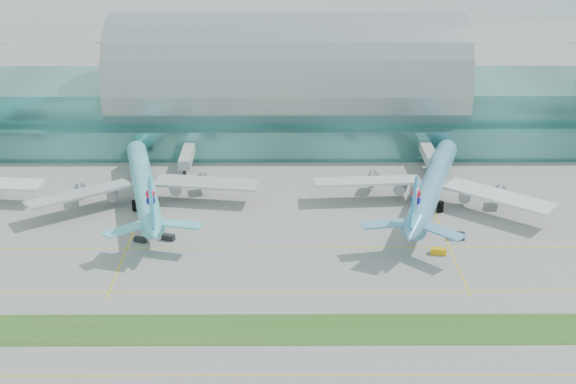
{
  "coord_description": "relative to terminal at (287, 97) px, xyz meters",
  "views": [
    {
      "loc": [
        -0.9,
        -140.25,
        89.17
      ],
      "look_at": [
        0.0,
        55.0,
        9.0
      ],
      "focal_mm": 50.0,
      "sensor_mm": 36.0,
      "label": 1
    }
  ],
  "objects": [
    {
      "name": "ground",
      "position": [
        -0.01,
        -128.79,
        -14.23
      ],
      "size": [
        700.0,
        700.0,
        0.0
      ],
      "primitive_type": "plane",
      "color": "gray",
      "rests_on": "ground"
    },
    {
      "name": "terminal",
      "position": [
        0.0,
        0.0,
        0.0
      ],
      "size": [
        340.0,
        69.1,
        36.0
      ],
      "color": "#3D7A75",
      "rests_on": "ground"
    },
    {
      "name": "grass_strip_far",
      "position": [
        -0.01,
        -126.79,
        -14.19
      ],
      "size": [
        420.0,
        12.0,
        0.08
      ],
      "primitive_type": "cube",
      "color": "#2D591E",
      "rests_on": "ground"
    },
    {
      "name": "taxiline_b",
      "position": [
        -0.01,
        -142.79,
        -14.22
      ],
      "size": [
        420.0,
        0.35,
        0.01
      ],
      "primitive_type": "cube",
      "color": "yellow",
      "rests_on": "ground"
    },
    {
      "name": "taxiline_c",
      "position": [
        -0.01,
        -110.79,
        -14.22
      ],
      "size": [
        420.0,
        0.35,
        0.01
      ],
      "primitive_type": "cube",
      "color": "yellow",
      "rests_on": "ground"
    },
    {
      "name": "taxiline_d",
      "position": [
        -0.01,
        -88.79,
        -14.22
      ],
      "size": [
        420.0,
        0.35,
        0.01
      ],
      "primitive_type": "cube",
      "color": "yellow",
      "rests_on": "ground"
    },
    {
      "name": "airliner_b",
      "position": [
        -40.51,
        -60.23,
        -7.98
      ],
      "size": [
        63.14,
        72.8,
        20.26
      ],
      "rotation": [
        0.0,
        0.0,
        0.23
      ],
      "color": "#61CBD6",
      "rests_on": "ground"
    },
    {
      "name": "airliner_c",
      "position": [
        40.57,
        -61.19,
        -7.74
      ],
      "size": [
        64.12,
        74.43,
        21.04
      ],
      "rotation": [
        0.0,
        0.0,
        -0.31
      ],
      "color": "#5B9FC9",
      "rests_on": "ground"
    },
    {
      "name": "gse_c",
      "position": [
        -37.73,
        -85.14,
        -13.6
      ],
      "size": [
        3.39,
        2.38,
        1.26
      ],
      "primitive_type": "cube",
      "rotation": [
        0.0,
        0.0,
        -0.33
      ],
      "color": "black",
      "rests_on": "ground"
    },
    {
      "name": "gse_d",
      "position": [
        -30.68,
        -83.94,
        -13.5
      ],
      "size": [
        3.65,
        2.58,
        1.46
      ],
      "primitive_type": "cube",
      "rotation": [
        0.0,
        0.0,
        -0.35
      ],
      "color": "black",
      "rests_on": "ground"
    },
    {
      "name": "gse_e",
      "position": [
        37.03,
        -92.23,
        -13.49
      ],
      "size": [
        4.07,
        2.58,
        1.47
      ],
      "primitive_type": "cube",
      "rotation": [
        0.0,
        0.0,
        -0.18
      ],
      "color": "#F0AE0E",
      "rests_on": "ground"
    },
    {
      "name": "gse_f",
      "position": [
        43.35,
        -83.57,
        -13.39
      ],
      "size": [
        4.04,
        2.51,
        1.68
      ],
      "primitive_type": "cube",
      "rotation": [
        0.0,
        0.0,
        -0.14
      ],
      "color": "black",
      "rests_on": "ground"
    }
  ]
}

